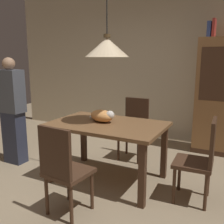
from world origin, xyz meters
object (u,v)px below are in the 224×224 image
object	(u,v)px
book_red_tall	(214,28)
pendant_lamp	(107,47)
dining_table	(107,131)
chair_far_back	(134,126)
book_blue_wide	(210,30)
chair_right_side	(201,157)
chair_near_front	(63,167)
cat_sleeping	(102,116)
person_standing	(12,112)

from	to	relation	value
book_red_tall	pendant_lamp	bearing A→B (deg)	-118.87
dining_table	chair_far_back	bearing A→B (deg)	90.11
pendant_lamp	book_blue_wide	bearing A→B (deg)	62.76
chair_right_side	chair_far_back	bearing A→B (deg)	142.28
chair_near_front	cat_sleeping	bearing A→B (deg)	95.17
chair_near_front	book_red_tall	world-z (taller)	book_red_tall
book_blue_wide	person_standing	bearing A→B (deg)	-142.15
dining_table	chair_far_back	xyz separation A→B (m)	(-0.00, 0.88, -0.14)
chair_near_front	cat_sleeping	size ratio (longest dim) A/B	2.30
cat_sleeping	chair_near_front	bearing A→B (deg)	-84.83
chair_right_side	person_standing	bearing A→B (deg)	-177.06
dining_table	book_red_tall	world-z (taller)	book_red_tall
cat_sleeping	pendant_lamp	xyz separation A→B (m)	(0.09, -0.04, 0.84)
dining_table	cat_sleeping	distance (m)	0.20
cat_sleeping	dining_table	bearing A→B (deg)	-22.86
chair_right_side	pendant_lamp	xyz separation A→B (m)	(-1.13, -0.00, 1.15)
dining_table	chair_near_front	size ratio (longest dim) A/B	1.51
person_standing	pendant_lamp	bearing A→B (deg)	4.98
pendant_lamp	person_standing	distance (m)	1.75
chair_far_back	cat_sleeping	size ratio (longest dim) A/B	2.30
chair_right_side	chair_far_back	size ratio (longest dim) A/B	1.00
chair_far_back	pendant_lamp	size ratio (longest dim) A/B	0.72
book_blue_wide	pendant_lamp	bearing A→B (deg)	-117.24
dining_table	book_blue_wide	xyz separation A→B (m)	(0.89, 1.73, 1.32)
book_red_tall	book_blue_wide	bearing A→B (deg)	180.00
dining_table	pendant_lamp	size ratio (longest dim) A/B	1.08
chair_right_side	cat_sleeping	xyz separation A→B (m)	(-1.22, 0.03, 0.32)
book_red_tall	chair_right_side	bearing A→B (deg)	-84.12
chair_right_side	person_standing	xyz separation A→B (m)	(-2.63, -0.13, 0.26)
chair_far_back	book_red_tall	size ratio (longest dim) A/B	3.32
chair_right_side	cat_sleeping	world-z (taller)	chair_right_side
cat_sleeping	chair_right_side	bearing A→B (deg)	-1.57
chair_right_side	book_red_tall	distance (m)	2.28
dining_table	pendant_lamp	bearing A→B (deg)	75.96
dining_table	chair_far_back	size ratio (longest dim) A/B	1.51
cat_sleeping	book_blue_wide	distance (m)	2.26
chair_far_back	book_blue_wide	distance (m)	1.91
chair_far_back	cat_sleeping	bearing A→B (deg)	-95.96
chair_near_front	pendant_lamp	distance (m)	1.45
person_standing	book_red_tall	bearing A→B (deg)	37.13
dining_table	cat_sleeping	size ratio (longest dim) A/B	3.46
cat_sleeping	chair_far_back	bearing A→B (deg)	84.04
chair_right_side	book_red_tall	world-z (taller)	book_red_tall
chair_near_front	person_standing	distance (m)	1.69
dining_table	cat_sleeping	bearing A→B (deg)	157.14
cat_sleeping	book_red_tall	size ratio (longest dim) A/B	1.45
book_red_tall	dining_table	bearing A→B (deg)	-118.87
book_blue_wide	person_standing	xyz separation A→B (m)	(-2.39, -1.86, -1.19)
chair_far_back	person_standing	xyz separation A→B (m)	(-1.50, -1.01, 0.26)
chair_right_side	book_blue_wide	size ratio (longest dim) A/B	3.88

